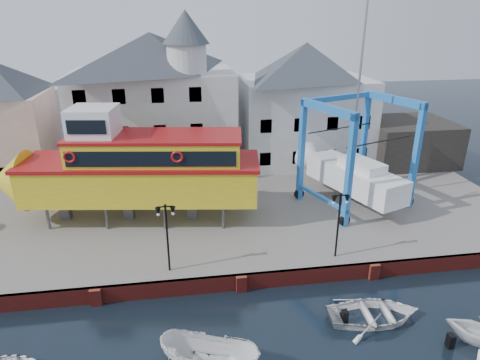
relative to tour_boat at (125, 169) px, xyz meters
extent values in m
plane|color=black|center=(6.81, -8.30, -4.81)|extent=(140.00, 140.00, 0.00)
cube|color=slate|center=(6.81, 2.70, -4.31)|extent=(44.00, 22.00, 1.00)
cube|color=maroon|center=(6.81, -8.18, -4.31)|extent=(44.00, 0.25, 1.00)
cube|color=maroon|center=(-1.19, -8.35, -4.31)|extent=(0.60, 0.36, 1.00)
cube|color=maroon|center=(6.81, -8.35, -4.31)|extent=(0.60, 0.36, 1.00)
cube|color=maroon|center=(14.81, -8.35, -4.31)|extent=(0.60, 0.36, 1.00)
cube|color=tan|center=(-11.19, 9.70, -0.06)|extent=(8.00, 7.00, 7.50)
cube|color=silver|center=(1.81, 10.20, 0.69)|extent=(14.00, 8.00, 9.00)
pyramid|color=#3E464C|center=(1.81, 10.20, 6.79)|extent=(14.00, 8.00, 3.20)
cube|color=black|center=(-3.69, 6.24, -2.21)|extent=(1.00, 0.08, 1.20)
cube|color=black|center=(-0.69, 6.24, -2.21)|extent=(1.00, 0.08, 1.20)
cube|color=black|center=(2.31, 6.24, -2.21)|extent=(1.00, 0.08, 1.20)
cube|color=black|center=(5.31, 6.24, -2.21)|extent=(1.00, 0.08, 1.20)
cube|color=black|center=(-3.69, 6.24, 0.79)|extent=(1.00, 0.08, 1.20)
cube|color=black|center=(-0.69, 6.24, 0.79)|extent=(1.00, 0.08, 1.20)
cube|color=black|center=(2.31, 6.24, 0.79)|extent=(1.00, 0.08, 1.20)
cube|color=black|center=(5.31, 6.24, 0.79)|extent=(1.00, 0.08, 1.20)
cube|color=black|center=(-3.69, 6.24, 3.79)|extent=(1.00, 0.08, 1.20)
cube|color=black|center=(-0.69, 6.24, 3.79)|extent=(1.00, 0.08, 1.20)
cube|color=black|center=(2.31, 6.24, 3.79)|extent=(1.00, 0.08, 1.20)
cube|color=black|center=(5.31, 6.24, 3.79)|extent=(1.00, 0.08, 1.20)
cylinder|color=silver|center=(4.81, 7.80, 6.39)|extent=(3.20, 3.20, 2.40)
cone|color=#3E464C|center=(4.81, 7.80, 8.89)|extent=(3.80, 3.80, 2.60)
cube|color=silver|center=(15.81, 10.70, 0.19)|extent=(12.00, 8.00, 8.00)
pyramid|color=#3E464C|center=(15.81, 10.70, 5.79)|extent=(12.00, 8.00, 3.20)
cube|color=black|center=(11.31, 6.74, -2.21)|extent=(1.00, 0.08, 1.20)
cube|color=black|center=(14.31, 6.74, -2.21)|extent=(1.00, 0.08, 1.20)
cube|color=black|center=(17.31, 6.74, -2.21)|extent=(1.00, 0.08, 1.20)
cube|color=black|center=(20.31, 6.74, -2.21)|extent=(1.00, 0.08, 1.20)
cube|color=black|center=(11.31, 6.74, 0.79)|extent=(1.00, 0.08, 1.20)
cube|color=black|center=(14.31, 6.74, 0.79)|extent=(1.00, 0.08, 1.20)
cube|color=black|center=(17.31, 6.74, 0.79)|extent=(1.00, 0.08, 1.20)
cube|color=black|center=(20.31, 6.74, 0.79)|extent=(1.00, 0.08, 1.20)
cube|color=black|center=(25.81, 8.70, -1.81)|extent=(8.00, 7.00, 4.00)
cylinder|color=black|center=(2.81, -7.10, -1.81)|extent=(0.12, 0.12, 4.00)
cube|color=black|center=(2.81, -7.10, 0.24)|extent=(0.90, 0.06, 0.06)
sphere|color=black|center=(2.81, -7.10, 0.31)|extent=(0.16, 0.16, 0.16)
cone|color=black|center=(2.41, -7.10, -0.03)|extent=(0.32, 0.32, 0.45)
sphere|color=white|center=(2.41, -7.10, -0.21)|extent=(0.18, 0.18, 0.18)
cone|color=black|center=(3.21, -7.10, -0.03)|extent=(0.32, 0.32, 0.45)
sphere|color=white|center=(3.21, -7.10, -0.21)|extent=(0.18, 0.18, 0.18)
cylinder|color=black|center=(12.81, -7.10, -1.81)|extent=(0.12, 0.12, 4.00)
cube|color=black|center=(12.81, -7.10, 0.24)|extent=(0.90, 0.06, 0.06)
sphere|color=black|center=(12.81, -7.10, 0.31)|extent=(0.16, 0.16, 0.16)
cone|color=black|center=(12.41, -7.10, -0.03)|extent=(0.32, 0.32, 0.45)
sphere|color=white|center=(12.41, -7.10, -0.21)|extent=(0.18, 0.18, 0.18)
cone|color=black|center=(13.21, -7.10, -0.03)|extent=(0.32, 0.32, 0.45)
sphere|color=white|center=(13.21, -7.10, -0.21)|extent=(0.18, 0.18, 0.18)
cylinder|color=#59595E|center=(-5.32, -0.84, -2.96)|extent=(0.23, 0.23, 1.70)
cylinder|color=#59595E|center=(-4.87, 2.31, -2.96)|extent=(0.23, 0.23, 1.70)
cylinder|color=#59595E|center=(-1.39, -1.40, -2.96)|extent=(0.23, 0.23, 1.70)
cylinder|color=#59595E|center=(-0.94, 1.74, -2.96)|extent=(0.23, 0.23, 1.70)
cylinder|color=#59595E|center=(2.54, -1.97, -2.96)|extent=(0.23, 0.23, 1.70)
cylinder|color=#59595E|center=(2.99, 1.18, -2.96)|extent=(0.23, 0.23, 1.70)
cylinder|color=#59595E|center=(6.46, -2.53, -2.96)|extent=(0.23, 0.23, 1.70)
cylinder|color=#59595E|center=(6.92, 0.61, -2.96)|extent=(0.23, 0.23, 1.70)
cube|color=#59595E|center=(-4.53, 0.65, -2.96)|extent=(0.75, 0.66, 1.70)
cube|color=#59595E|center=(-0.04, 0.01, -2.96)|extent=(0.75, 0.66, 1.70)
cube|color=#59595E|center=(4.45, -0.64, -2.96)|extent=(0.75, 0.66, 1.70)
cube|color=yellow|center=(1.08, -0.15, -0.86)|extent=(16.32, 6.52, 2.49)
cone|color=yellow|center=(-8.01, 1.15, -0.86)|extent=(3.08, 4.62, 4.31)
cube|color=#9E1213|center=(1.08, -0.15, 0.50)|extent=(16.69, 6.75, 0.25)
cube|color=yellow|center=(2.20, -0.31, 1.29)|extent=(11.77, 5.43, 1.81)
cube|color=black|center=(1.92, -2.25, 1.35)|extent=(10.78, 1.61, 1.02)
cube|color=black|center=(2.48, 1.62, 1.35)|extent=(10.78, 1.61, 1.02)
cube|color=#9E1213|center=(2.20, -0.31, 2.30)|extent=(12.01, 5.57, 0.20)
cube|color=white|center=(-1.73, 0.25, 3.23)|extent=(3.34, 3.34, 2.06)
cube|color=black|center=(-1.94, -1.24, 3.32)|extent=(2.46, 0.41, 0.91)
torus|color=#9E1213|center=(-3.13, -1.58, 1.52)|extent=(0.81, 0.27, 0.79)
torus|color=#9E1213|center=(3.60, -2.54, 1.52)|extent=(0.81, 0.27, 0.79)
cube|color=blue|center=(14.81, -3.45, 0.15)|extent=(0.51, 0.51, 7.92)
cylinder|color=black|center=(14.81, -3.45, -3.41)|extent=(0.84, 0.54, 0.79)
cube|color=blue|center=(12.97, 1.48, 0.15)|extent=(0.51, 0.51, 7.92)
cylinder|color=black|center=(12.97, 1.48, -3.41)|extent=(0.84, 0.54, 0.79)
cube|color=blue|center=(20.80, -1.21, 0.15)|extent=(0.51, 0.51, 7.92)
cylinder|color=black|center=(20.80, -1.21, -3.41)|extent=(0.84, 0.54, 0.79)
cube|color=blue|center=(18.96, 3.72, 0.15)|extent=(0.51, 0.51, 7.92)
cylinder|color=black|center=(18.96, 3.72, -3.41)|extent=(0.84, 0.54, 0.79)
cube|color=blue|center=(13.89, -0.98, 3.92)|extent=(2.35, 5.44, 0.55)
cube|color=blue|center=(13.89, -0.98, -2.68)|extent=(2.24, 5.40, 0.24)
cube|color=blue|center=(19.88, 1.25, 3.92)|extent=(2.35, 5.44, 0.55)
cube|color=blue|center=(19.88, 1.25, -2.68)|extent=(2.24, 5.40, 0.24)
cube|color=blue|center=(15.97, 2.60, 3.92)|extent=(6.50, 2.75, 0.40)
cube|color=white|center=(16.89, 0.13, -1.77)|extent=(5.41, 8.86, 1.81)
cone|color=white|center=(15.12, 4.85, -1.77)|extent=(3.07, 2.61, 2.60)
cube|color=#59595E|center=(16.89, 0.13, -3.07)|extent=(0.97, 2.00, 0.79)
cube|color=white|center=(17.08, -0.40, -0.53)|extent=(2.88, 3.81, 0.68)
cylinder|color=#99999E|center=(16.69, 0.66, 5.36)|extent=(0.21, 0.21, 12.45)
cube|color=black|center=(17.60, -1.77, 1.67)|extent=(5.84, 2.28, 0.05)
cube|color=black|center=(16.17, 2.04, 1.67)|extent=(5.84, 2.28, 0.05)
imported|color=white|center=(13.23, -11.78, -4.81)|extent=(4.98, 3.69, 1.00)
imported|color=white|center=(17.57, -14.18, -4.81)|extent=(4.26, 4.22, 1.70)
camera|label=1|loc=(3.67, -28.45, 10.24)|focal=32.00mm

